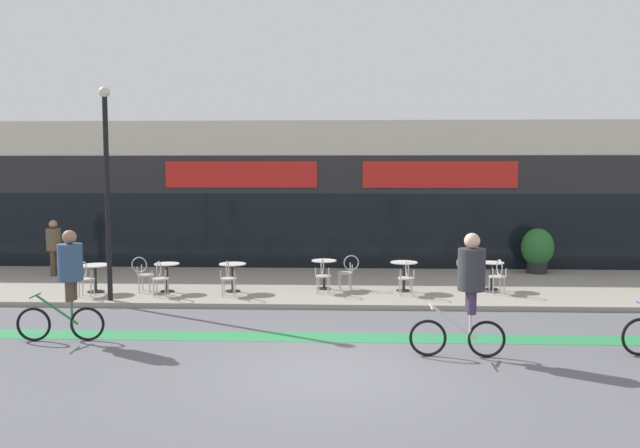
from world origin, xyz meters
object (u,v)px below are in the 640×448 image
object	(u,v)px
cafe_chair_5_near	(498,274)
planter_pot	(537,249)
cafe_chair_1_near	(160,276)
cafe_chair_4_near	(406,275)
cyclist_1	(469,283)
cafe_chair_3_near	(323,273)
lamp_post	(107,178)
cyclist_0	(68,275)
bistro_table_3	(324,269)
cafe_chair_2_near	(228,276)
cafe_chair_5_side	(468,270)
bistro_table_0	(95,272)
cafe_chair_1_side	(143,272)
bistro_table_2	(233,272)
pedestrian_near_end	(54,243)
cafe_chair_3_side	(348,270)
cafe_chair_0_near	(85,276)
bistro_table_1	(167,272)
bistro_table_4	(404,270)
bistro_table_5	(492,270)

from	to	relation	value
cafe_chair_5_near	planter_pot	world-z (taller)	planter_pot
cafe_chair_1_near	cafe_chair_4_near	world-z (taller)	same
cafe_chair_1_near	cafe_chair_5_near	xyz separation A→B (m)	(8.45, 0.64, 0.00)
cyclist_1	cafe_chair_3_near	bearing A→B (deg)	-59.30
cafe_chair_3_near	planter_pot	size ratio (longest dim) A/B	0.66
lamp_post	cyclist_0	world-z (taller)	lamp_post
cafe_chair_3_near	cyclist_0	xyz separation A→B (m)	(-4.67, -4.20, 0.63)
bistro_table_3	cafe_chair_3_near	size ratio (longest dim) A/B	0.85
cafe_chair_2_near	lamp_post	distance (m)	3.72
cafe_chair_5_near	cafe_chair_5_side	size ratio (longest dim) A/B	1.00
cafe_chair_2_near	lamp_post	bearing A→B (deg)	99.75
cafe_chair_5_near	cafe_chair_5_side	distance (m)	0.90
bistro_table_0	cafe_chair_1_side	world-z (taller)	cafe_chair_1_side
bistro_table_2	pedestrian_near_end	distance (m)	6.18
bistro_table_2	cafe_chair_5_side	size ratio (longest dim) A/B	0.81
bistro_table_0	cafe_chair_2_near	world-z (taller)	cafe_chair_2_near
pedestrian_near_end	bistro_table_2	bearing A→B (deg)	167.05
cafe_chair_3_side	pedestrian_near_end	size ratio (longest dim) A/B	0.54
bistro_table_3	cafe_chair_3_side	distance (m)	0.63
cafe_chair_0_near	cyclist_1	bearing A→B (deg)	-123.48
planter_pot	pedestrian_near_end	world-z (taller)	pedestrian_near_end
planter_pot	cyclist_1	distance (m)	9.19
bistro_table_1	bistro_table_2	distance (m)	1.69
bistro_table_0	cafe_chair_1_near	bearing A→B (deg)	-15.05
bistro_table_4	lamp_post	size ratio (longest dim) A/B	0.15
planter_pot	cyclist_0	xyz separation A→B (m)	(-11.10, -7.66, 0.42)
bistro_table_0	pedestrian_near_end	bearing A→B (deg)	132.40
bistro_table_5	cyclist_1	bearing A→B (deg)	-106.94
cafe_chair_1_side	cyclist_1	xyz separation A→B (m)	(7.35, -5.01, 0.67)
planter_pot	bistro_table_4	bearing A→B (deg)	-144.89
cafe_chair_2_near	cyclist_1	world-z (taller)	cyclist_1
bistro_table_1	cafe_chair_1_near	xyz separation A→B (m)	(0.00, -0.63, -0.00)
cafe_chair_4_near	lamp_post	distance (m)	7.64
bistro_table_2	bistro_table_3	size ratio (longest dim) A/B	0.96
cyclist_1	bistro_table_4	bearing A→B (deg)	-81.47
cyclist_1	cafe_chair_0_near	bearing A→B (deg)	-24.44
cafe_chair_3_side	pedestrian_near_end	xyz separation A→B (m)	(-8.72, 1.75, 0.47)
bistro_table_2	bistro_table_3	distance (m)	2.39
cafe_chair_3_near	cyclist_1	world-z (taller)	cyclist_1
cafe_chair_1_side	lamp_post	xyz separation A→B (m)	(-0.45, -1.11, 2.43)
bistro_table_0	cafe_chair_0_near	size ratio (longest dim) A/B	0.84
cafe_chair_3_side	pedestrian_near_end	distance (m)	8.91
cafe_chair_0_near	cafe_chair_4_near	world-z (taller)	same
cafe_chair_4_near	cafe_chair_3_side	bearing A→B (deg)	55.38
bistro_table_2	cafe_chair_5_side	bearing A→B (deg)	5.22
cafe_chair_3_near	cyclist_0	size ratio (longest dim) A/B	0.42
lamp_post	bistro_table_3	bearing A→B (deg)	17.97
bistro_table_3	cafe_chair_3_side	bearing A→B (deg)	1.01
bistro_table_1	cafe_chair_3_side	xyz separation A→B (m)	(4.66, 0.56, -0.00)
cafe_chair_5_near	cyclist_1	world-z (taller)	cyclist_1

